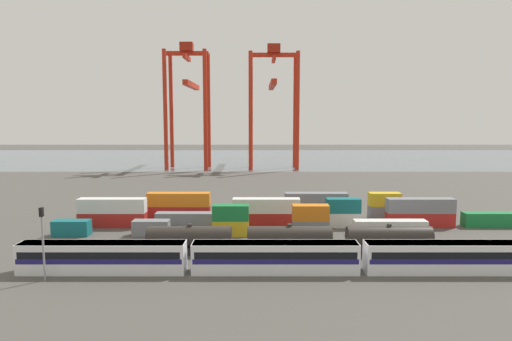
{
  "coord_description": "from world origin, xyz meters",
  "views": [
    {
      "loc": [
        -8.66,
        -79.06,
        19.72
      ],
      "look_at": [
        -9.01,
        11.04,
        9.16
      ],
      "focal_mm": 31.92,
      "sensor_mm": 36.0,
      "label": 1
    }
  ],
  "objects_px": {
    "gantry_crane_west": "(190,95)",
    "gantry_crane_central": "(275,95)",
    "shipping_container_21": "(318,213)",
    "passenger_train": "(277,256)",
    "freight_tank_row": "(291,240)",
    "signal_mast": "(45,234)"
  },
  "relations": [
    {
      "from": "signal_mast",
      "to": "gantry_crane_west",
      "type": "bearing_deg",
      "value": 90.22
    },
    {
      "from": "signal_mast",
      "to": "gantry_crane_west",
      "type": "xyz_separation_m",
      "value": [
        -0.47,
        124.4,
        22.72
      ]
    },
    {
      "from": "shipping_container_21",
      "to": "gantry_crane_central",
      "type": "height_order",
      "value": "gantry_crane_central"
    },
    {
      "from": "signal_mast",
      "to": "gantry_crane_west",
      "type": "height_order",
      "value": "gantry_crane_west"
    },
    {
      "from": "passenger_train",
      "to": "signal_mast",
      "type": "xyz_separation_m",
      "value": [
        -28.11,
        -2.97,
        3.6
      ]
    },
    {
      "from": "passenger_train",
      "to": "freight_tank_row",
      "type": "height_order",
      "value": "freight_tank_row"
    },
    {
      "from": "passenger_train",
      "to": "gantry_crane_west",
      "type": "height_order",
      "value": "gantry_crane_west"
    },
    {
      "from": "shipping_container_21",
      "to": "gantry_crane_west",
      "type": "height_order",
      "value": "gantry_crane_west"
    },
    {
      "from": "gantry_crane_west",
      "to": "gantry_crane_central",
      "type": "relative_size",
      "value": 1.01
    },
    {
      "from": "freight_tank_row",
      "to": "signal_mast",
      "type": "bearing_deg",
      "value": -160.23
    },
    {
      "from": "freight_tank_row",
      "to": "gantry_crane_west",
      "type": "distance_m",
      "value": 120.51
    },
    {
      "from": "signal_mast",
      "to": "gantry_crane_central",
      "type": "relative_size",
      "value": 0.19
    },
    {
      "from": "freight_tank_row",
      "to": "passenger_train",
      "type": "bearing_deg",
      "value": -106.61
    },
    {
      "from": "freight_tank_row",
      "to": "gantry_crane_central",
      "type": "height_order",
      "value": "gantry_crane_central"
    },
    {
      "from": "freight_tank_row",
      "to": "gantry_crane_west",
      "type": "height_order",
      "value": "gantry_crane_west"
    },
    {
      "from": "passenger_train",
      "to": "gantry_crane_central",
      "type": "xyz_separation_m",
      "value": [
        4.26,
        122.09,
        26.32
      ]
    },
    {
      "from": "passenger_train",
      "to": "gantry_crane_central",
      "type": "distance_m",
      "value": 124.97
    },
    {
      "from": "freight_tank_row",
      "to": "signal_mast",
      "type": "xyz_separation_m",
      "value": [
        -30.5,
        -10.96,
        3.65
      ]
    },
    {
      "from": "shipping_container_21",
      "to": "passenger_train",
      "type": "bearing_deg",
      "value": -106.75
    },
    {
      "from": "freight_tank_row",
      "to": "gantry_crane_west",
      "type": "relative_size",
      "value": 0.86
    },
    {
      "from": "shipping_container_21",
      "to": "gantry_crane_west",
      "type": "bearing_deg",
      "value": 112.58
    },
    {
      "from": "passenger_train",
      "to": "shipping_container_21",
      "type": "height_order",
      "value": "passenger_train"
    }
  ]
}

